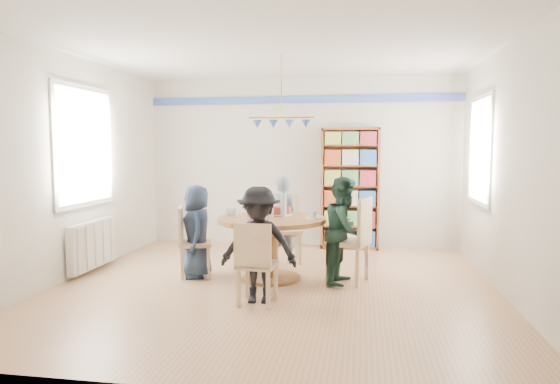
% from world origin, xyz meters
% --- Properties ---
extents(ground, '(5.00, 5.00, 0.00)m').
position_xyz_m(ground, '(0.00, 0.00, 0.00)').
color(ground, tan).
extents(room_shell, '(5.00, 5.00, 5.00)m').
position_xyz_m(room_shell, '(-0.26, 0.87, 1.65)').
color(room_shell, white).
rests_on(room_shell, ground).
extents(radiator, '(0.12, 1.00, 0.60)m').
position_xyz_m(radiator, '(-2.42, 0.30, 0.35)').
color(radiator, silver).
rests_on(radiator, ground).
extents(dining_table, '(1.30, 1.30, 0.75)m').
position_xyz_m(dining_table, '(-0.08, 0.29, 0.56)').
color(dining_table, olive).
rests_on(dining_table, ground).
extents(chair_left, '(0.48, 0.48, 0.87)m').
position_xyz_m(chair_left, '(-1.10, 0.26, 0.48)').
color(chair_left, tan).
rests_on(chair_left, ground).
extents(chair_right, '(0.56, 0.56, 1.00)m').
position_xyz_m(chair_right, '(0.90, 0.31, 0.55)').
color(chair_right, tan).
rests_on(chair_right, ground).
extents(chair_far, '(0.51, 0.51, 0.93)m').
position_xyz_m(chair_far, '(-0.07, 1.28, 0.51)').
color(chair_far, tan).
rests_on(chair_far, ground).
extents(chair_near, '(0.40, 0.40, 0.85)m').
position_xyz_m(chair_near, '(-0.06, -0.73, 0.47)').
color(chair_near, tan).
rests_on(chair_near, ground).
extents(person_left, '(0.54, 0.65, 1.13)m').
position_xyz_m(person_left, '(-1.01, 0.27, 0.57)').
color(person_left, '#192538').
rests_on(person_left, ground).
extents(person_right, '(0.58, 0.69, 1.25)m').
position_xyz_m(person_right, '(0.78, 0.27, 0.62)').
color(person_right, '#162D23').
rests_on(person_right, ground).
extents(person_far, '(0.46, 0.32, 1.20)m').
position_xyz_m(person_far, '(-0.10, 1.20, 0.60)').
color(person_far, gray).
rests_on(person_far, ground).
extents(person_near, '(0.80, 0.50, 1.19)m').
position_xyz_m(person_near, '(-0.05, -0.60, 0.60)').
color(person_near, black).
rests_on(person_near, ground).
extents(bookshelf, '(0.90, 0.27, 1.89)m').
position_xyz_m(bookshelf, '(0.79, 2.34, 0.93)').
color(bookshelf, brown).
rests_on(bookshelf, ground).
extents(tableware, '(1.20, 1.20, 0.32)m').
position_xyz_m(tableware, '(-0.11, 0.32, 0.82)').
color(tableware, white).
rests_on(tableware, dining_table).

